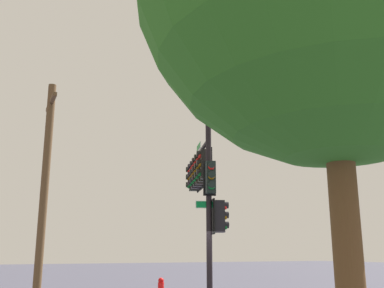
# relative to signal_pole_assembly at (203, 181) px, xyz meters

# --- Properties ---
(signal_pole_assembly) EXTENTS (4.70, 2.02, 6.53)m
(signal_pole_assembly) POSITION_rel_signal_pole_assembly_xyz_m (0.00, 0.00, 0.00)
(signal_pole_assembly) COLOR black
(signal_pole_assembly) RESTS_ON ground_plane
(utility_pole) EXTENTS (1.80, 0.25, 7.13)m
(utility_pole) POSITION_rel_signal_pole_assembly_xyz_m (-0.64, 5.90, -0.73)
(utility_pole) COLOR brown
(utility_pole) RESTS_ON ground_plane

